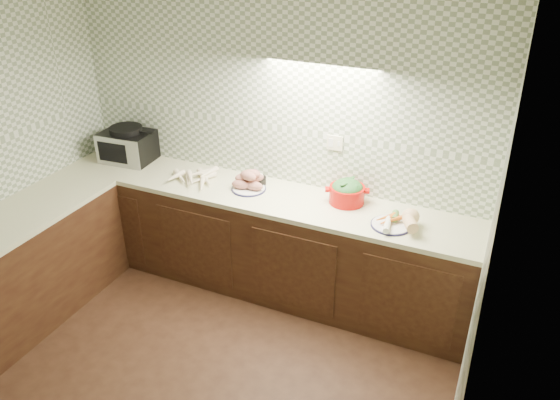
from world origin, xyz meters
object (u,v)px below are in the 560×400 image
at_px(dutch_oven, 347,192).
at_px(veg_plate, 401,220).
at_px(toaster_oven, 128,145).
at_px(sweet_potato_plate, 249,182).
at_px(parsnip_pile, 190,178).
at_px(onion_bowl, 256,179).

bearing_deg(dutch_oven, veg_plate, -40.46).
height_order(toaster_oven, sweet_potato_plate, toaster_oven).
xyz_separation_m(sweet_potato_plate, dutch_oven, (0.81, 0.11, 0.03)).
distance_m(toaster_oven, sweet_potato_plate, 1.29).
relative_size(parsnip_pile, dutch_oven, 1.21).
height_order(sweet_potato_plate, onion_bowl, sweet_potato_plate).
xyz_separation_m(onion_bowl, veg_plate, (1.27, -0.19, 0.00)).
bearing_deg(sweet_potato_plate, toaster_oven, 176.45).
height_order(toaster_oven, veg_plate, toaster_oven).
relative_size(parsnip_pile, sweet_potato_plate, 1.49).
height_order(toaster_oven, parsnip_pile, toaster_oven).
relative_size(toaster_oven, veg_plate, 1.27).
distance_m(toaster_oven, onion_bowl, 1.29).
distance_m(dutch_oven, veg_plate, 0.51).
height_order(toaster_oven, dutch_oven, toaster_oven).
height_order(toaster_oven, onion_bowl, toaster_oven).
xyz_separation_m(toaster_oven, onion_bowl, (1.29, 0.03, -0.10)).
distance_m(toaster_oven, veg_plate, 2.57).
xyz_separation_m(toaster_oven, dutch_oven, (2.09, 0.03, -0.06)).
distance_m(onion_bowl, veg_plate, 1.28).
distance_m(parsnip_pile, dutch_oven, 1.35).
bearing_deg(onion_bowl, dutch_oven, -0.41).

